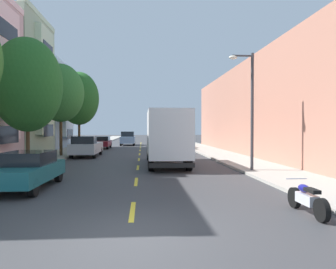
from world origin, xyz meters
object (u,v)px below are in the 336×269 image
Objects in this scene: delivery_box_truck at (167,135)px; parked_sedan_burgundy at (102,142)px; street_tree_farthest at (79,98)px; parked_pickup_black at (178,142)px; moving_sky_sedan at (128,138)px; street_tree_second at (27,85)px; parked_pickup_silver at (86,147)px; street_tree_third at (61,93)px; street_lamp at (249,102)px; parked_hatchback_white at (167,138)px; parked_sedan_teal at (27,169)px; parked_motorcycle at (307,199)px.

parked_sedan_burgundy is (-6.25, 17.53, -1.19)m from delivery_box_truck.
parked_pickup_black is (10.67, 1.84, -4.68)m from street_tree_farthest.
parked_sedan_burgundy is 7.58m from moving_sky_sedan.
street_tree_second is 1.41× the size of parked_pickup_silver.
street_tree_third is at bearing -100.08° from parked_sedan_burgundy.
street_tree_second reaches higher than moving_sky_sedan.
street_lamp is at bearing -45.01° from parked_pickup_silver.
street_tree_second is 8.92m from parked_pickup_silver.
street_lamp reaches higher than parked_hatchback_white.
parked_pickup_black is 10.67m from moving_sky_sedan.
parked_pickup_silver is 1.18× the size of parked_sedan_burgundy.
street_lamp is 1.37× the size of parked_sedan_teal.
parked_sedan_teal is 10.01m from parked_motorcycle.
parked_hatchback_white is 0.84× the size of moving_sky_sedan.
parked_motorcycle is (9.20, -29.29, -0.34)m from parked_sedan_burgundy.
moving_sky_sedan reaches higher than parked_sedan_burgundy.
delivery_box_truck is 18.65m from parked_sedan_burgundy.
street_tree_farthest reaches higher than parked_sedan_teal.
street_lamp is 5.77m from delivery_box_truck.
parked_sedan_teal is at bearing -89.45° from parked_sedan_burgundy.
parked_pickup_silver is (2.02, 7.68, -4.06)m from street_tree_second.
street_lamp is 1.53× the size of parked_hatchback_white.
parked_pickup_black is at bearing 81.14° from delivery_box_truck.
delivery_box_truck is at bearing -38.58° from street_tree_third.
moving_sky_sedan is at bearing 105.33° from street_lamp.
street_lamp is 37.58m from parked_hatchback_white.
street_tree_second is 0.92× the size of delivery_box_truck.
parked_sedan_burgundy is at bearing -118.73° from parked_hatchback_white.
street_lamp is (12.34, -2.64, -1.12)m from street_tree_second.
parked_hatchback_white is (8.70, 41.15, 0.01)m from parked_sedan_teal.
parked_hatchback_white is at bearing 92.20° from street_lamp.
parked_pickup_black is at bearing 94.89° from street_lamp.
parked_pickup_black is (-1.66, 19.45, -2.94)m from street_lamp.
parked_sedan_burgundy is 1.11× the size of parked_hatchback_white.
parked_sedan_burgundy is (-0.24, 24.84, 0.00)m from parked_sedan_teal.
parked_pickup_black is at bearing -10.83° from parked_sedan_burgundy.
street_tree_second reaches higher than parked_motorcycle.
street_tree_second is 26.28m from moving_sky_sedan.
parked_pickup_black is at bearing 90.99° from parked_motorcycle.
parked_sedan_burgundy is at bearing 90.55° from parked_sedan_teal.
parked_sedan_burgundy is at bearing 79.92° from street_tree_third.
delivery_box_truck is 1.52× the size of parked_pickup_black.
street_lamp is at bearing -87.80° from parked_hatchback_white.
street_tree_farthest is (0.00, 7.49, 0.25)m from street_tree_third.
parked_hatchback_white is 1.97× the size of parked_motorcycle.
parked_motorcycle is at bearing -63.73° from parked_pickup_silver.
parked_pickup_black is 1.32× the size of parked_hatchback_white.
delivery_box_truck is at bearing 50.58° from parked_sedan_teal.
street_lamp is 1.17× the size of parked_pickup_black.
parked_sedan_teal is (0.17, -14.04, -0.08)m from parked_pickup_silver.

